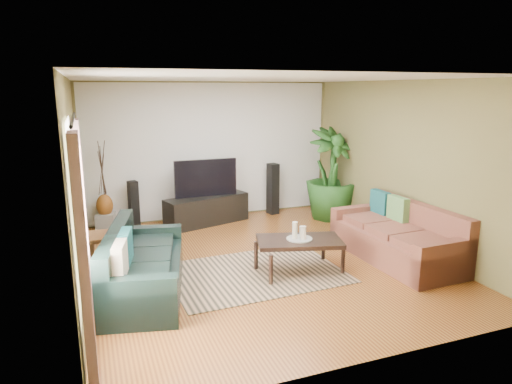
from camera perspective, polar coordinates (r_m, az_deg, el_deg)
name	(u,v)px	position (r m, az deg, el deg)	size (l,w,h in m)	color
floor	(261,262)	(6.96, 0.59, -8.80)	(5.50, 5.50, 0.00)	#955D26
ceiling	(261,78)	(6.47, 0.64, 14.01)	(5.50, 5.50, 0.00)	white
wall_back	(211,151)	(9.17, -5.64, 5.15)	(5.00, 5.00, 0.00)	brown
wall_front	(372,228)	(4.21, 14.32, -4.36)	(5.00, 5.00, 0.00)	brown
wall_left	(75,188)	(6.16, -21.63, 0.52)	(5.50, 5.50, 0.00)	brown
wall_right	(403,165)	(7.83, 17.95, 3.27)	(5.50, 5.50, 0.00)	brown
backwall_panel	(211,151)	(9.16, -5.63, 5.14)	(4.90, 4.90, 0.00)	white
window_pane	(76,216)	(4.59, -21.62, -2.84)	(1.80, 1.80, 0.00)	white
curtain_near	(84,270)	(3.95, -20.68, -9.08)	(0.08, 0.35, 2.20)	gray
curtain_far	(83,220)	(5.37, -20.80, -3.32)	(0.08, 0.35, 2.20)	gray
curtain_rod	(73,119)	(4.44, -21.93, 8.48)	(0.03, 0.03, 1.90)	black
sofa_left	(145,261)	(6.02, -13.68, -8.38)	(2.03, 0.87, 0.85)	black
sofa_right	(396,232)	(7.28, 17.07, -4.85)	(2.16, 0.97, 0.85)	brown
area_rug	(256,273)	(6.58, -0.03, -10.08)	(2.40, 1.70, 0.01)	tan
coffee_table	(299,255)	(6.59, 5.40, -7.89)	(1.18, 0.64, 0.48)	black
candle_tray	(299,239)	(6.51, 5.45, -5.83)	(0.37, 0.37, 0.02)	gray
candle_tall	(295,230)	(6.47, 4.87, -4.76)	(0.08, 0.08, 0.24)	white
candle_mid	(303,233)	(6.46, 5.94, -5.06)	(0.08, 0.08, 0.18)	beige
candle_short	(302,231)	(6.56, 5.78, -4.91)	(0.08, 0.08, 0.15)	beige
tv_stand	(207,210)	(8.86, -6.18, -2.24)	(1.64, 0.49, 0.55)	black
television	(206,178)	(8.74, -6.31, 1.77)	(1.20, 0.07, 0.71)	black
speaker_left	(134,204)	(8.82, -15.03, -1.52)	(0.16, 0.18, 0.89)	black
speaker_right	(273,189)	(9.48, 2.12, 0.40)	(0.19, 0.21, 1.06)	black
potted_plant	(331,174)	(9.19, 9.38, 2.27)	(1.02, 1.02, 1.82)	#1B4517
plant_pot	(330,212)	(9.36, 9.21, -2.43)	(0.34, 0.34, 0.26)	black
pedestal	(106,222)	(8.87, -18.25, -3.56)	(0.33, 0.33, 0.33)	gray
vase	(105,205)	(8.79, -18.39, -1.61)	(0.30, 0.30, 0.42)	brown
side_table	(107,251)	(7.01, -18.10, -7.03)	(0.50, 0.50, 0.52)	#935C30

